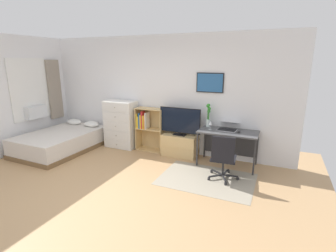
{
  "coord_description": "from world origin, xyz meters",
  "views": [
    {
      "loc": [
        2.6,
        -2.95,
        2.13
      ],
      "look_at": [
        0.61,
        1.5,
        0.87
      ],
      "focal_mm": 27.02,
      "sensor_mm": 36.0,
      "label": 1
    }
  ],
  "objects_px": {
    "office_chair": "(223,157)",
    "computer_mouse": "(239,132)",
    "dresser": "(121,124)",
    "wine_glass": "(210,123)",
    "laptop": "(228,126)",
    "tv_stand": "(180,145)",
    "television": "(180,121)",
    "desk": "(229,136)",
    "bamboo_vase": "(208,115)",
    "bed": "(62,141)",
    "bookshelf": "(148,126)"
  },
  "relations": [
    {
      "from": "bamboo_vase",
      "to": "wine_glass",
      "type": "bearing_deg",
      "value": -63.24
    },
    {
      "from": "tv_stand",
      "to": "laptop",
      "type": "xyz_separation_m",
      "value": [
        1.06,
        0.03,
        0.56
      ]
    },
    {
      "from": "bamboo_vase",
      "to": "wine_glass",
      "type": "relative_size",
      "value": 2.82
    },
    {
      "from": "bed",
      "to": "bookshelf",
      "type": "distance_m",
      "value": 2.14
    },
    {
      "from": "office_chair",
      "to": "computer_mouse",
      "type": "height_order",
      "value": "office_chair"
    },
    {
      "from": "laptop",
      "to": "wine_glass",
      "type": "xyz_separation_m",
      "value": [
        -0.33,
        -0.16,
        0.07
      ]
    },
    {
      "from": "dresser",
      "to": "bamboo_vase",
      "type": "xyz_separation_m",
      "value": [
        2.2,
        0.09,
        0.4
      ]
    },
    {
      "from": "laptop",
      "to": "computer_mouse",
      "type": "bearing_deg",
      "value": -26.64
    },
    {
      "from": "bed",
      "to": "office_chair",
      "type": "xyz_separation_m",
      "value": [
        3.94,
        -0.03,
        0.22
      ]
    },
    {
      "from": "bed",
      "to": "computer_mouse",
      "type": "bearing_deg",
      "value": 10.34
    },
    {
      "from": "laptop",
      "to": "desk",
      "type": "bearing_deg",
      "value": -50.93
    },
    {
      "from": "wine_glass",
      "to": "desk",
      "type": "bearing_deg",
      "value": 15.77
    },
    {
      "from": "computer_mouse",
      "to": "wine_glass",
      "type": "bearing_deg",
      "value": -178.31
    },
    {
      "from": "bookshelf",
      "to": "tv_stand",
      "type": "relative_size",
      "value": 1.31
    },
    {
      "from": "office_chair",
      "to": "bamboo_vase",
      "type": "relative_size",
      "value": 1.7
    },
    {
      "from": "desk",
      "to": "wine_glass",
      "type": "distance_m",
      "value": 0.47
    },
    {
      "from": "dresser",
      "to": "bookshelf",
      "type": "relative_size",
      "value": 1.13
    },
    {
      "from": "desk",
      "to": "computer_mouse",
      "type": "relative_size",
      "value": 11.4
    },
    {
      "from": "tv_stand",
      "to": "television",
      "type": "height_order",
      "value": "television"
    },
    {
      "from": "tv_stand",
      "to": "office_chair",
      "type": "distance_m",
      "value": 1.45
    },
    {
      "from": "office_chair",
      "to": "television",
      "type": "bearing_deg",
      "value": 138.95
    },
    {
      "from": "dresser",
      "to": "office_chair",
      "type": "xyz_separation_m",
      "value": [
        2.74,
        -0.82,
        -0.13
      ]
    },
    {
      "from": "desk",
      "to": "bookshelf",
      "type": "bearing_deg",
      "value": 177.54
    },
    {
      "from": "bed",
      "to": "wine_glass",
      "type": "bearing_deg",
      "value": 11.64
    },
    {
      "from": "television",
      "to": "dresser",
      "type": "bearing_deg",
      "value": 179.73
    },
    {
      "from": "dresser",
      "to": "office_chair",
      "type": "height_order",
      "value": "dresser"
    },
    {
      "from": "bed",
      "to": "bamboo_vase",
      "type": "height_order",
      "value": "bamboo_vase"
    },
    {
      "from": "laptop",
      "to": "tv_stand",
      "type": "bearing_deg",
      "value": -175.72
    },
    {
      "from": "computer_mouse",
      "to": "dresser",
      "type": "bearing_deg",
      "value": 177.98
    },
    {
      "from": "television",
      "to": "office_chair",
      "type": "xyz_separation_m",
      "value": [
        1.16,
        -0.82,
        -0.36
      ]
    },
    {
      "from": "dresser",
      "to": "bookshelf",
      "type": "xyz_separation_m",
      "value": [
        0.73,
        0.07,
        0.01
      ]
    },
    {
      "from": "laptop",
      "to": "bamboo_vase",
      "type": "bearing_deg",
      "value": 176.89
    },
    {
      "from": "wine_glass",
      "to": "office_chair",
      "type": "bearing_deg",
      "value": -58.06
    },
    {
      "from": "tv_stand",
      "to": "television",
      "type": "distance_m",
      "value": 0.57
    },
    {
      "from": "wine_glass",
      "to": "bookshelf",
      "type": "bearing_deg",
      "value": 173.14
    },
    {
      "from": "bed",
      "to": "bookshelf",
      "type": "height_order",
      "value": "bookshelf"
    },
    {
      "from": "television",
      "to": "wine_glass",
      "type": "xyz_separation_m",
      "value": [
        0.72,
        -0.11,
        0.06
      ]
    },
    {
      "from": "bed",
      "to": "tv_stand",
      "type": "xyz_separation_m",
      "value": [
        2.78,
        0.81,
        0.02
      ]
    },
    {
      "from": "bamboo_vase",
      "to": "dresser",
      "type": "bearing_deg",
      "value": -177.73
    },
    {
      "from": "bookshelf",
      "to": "computer_mouse",
      "type": "xyz_separation_m",
      "value": [
        2.16,
        -0.17,
        0.16
      ]
    },
    {
      "from": "bookshelf",
      "to": "wine_glass",
      "type": "distance_m",
      "value": 1.61
    },
    {
      "from": "office_chair",
      "to": "laptop",
      "type": "relative_size",
      "value": 1.97
    },
    {
      "from": "dresser",
      "to": "tv_stand",
      "type": "xyz_separation_m",
      "value": [
        1.58,
        0.02,
        -0.34
      ]
    },
    {
      "from": "dresser",
      "to": "tv_stand",
      "type": "distance_m",
      "value": 1.62
    },
    {
      "from": "dresser",
      "to": "tv_stand",
      "type": "height_order",
      "value": "dresser"
    },
    {
      "from": "television",
      "to": "laptop",
      "type": "height_order",
      "value": "television"
    },
    {
      "from": "desk",
      "to": "computer_mouse",
      "type": "xyz_separation_m",
      "value": [
        0.21,
        -0.09,
        0.15
      ]
    },
    {
      "from": "bed",
      "to": "bookshelf",
      "type": "xyz_separation_m",
      "value": [
        1.92,
        0.86,
        0.36
      ]
    },
    {
      "from": "bookshelf",
      "to": "television",
      "type": "bearing_deg",
      "value": -5.2
    },
    {
      "from": "bed",
      "to": "bookshelf",
      "type": "bearing_deg",
      "value": 24.92
    }
  ]
}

